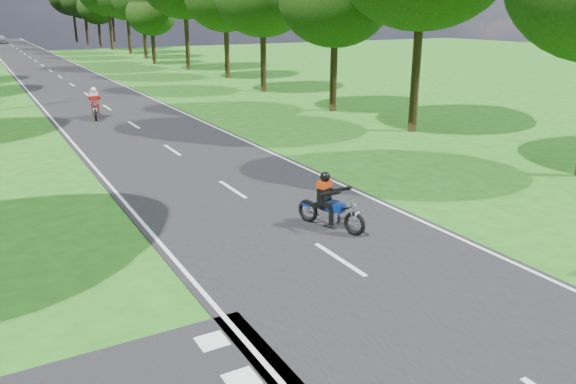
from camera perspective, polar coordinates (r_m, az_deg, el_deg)
ground at (r=11.55m, az=10.94°, el=-10.43°), size 160.00×160.00×0.00m
main_road at (r=58.28m, az=-22.99°, el=11.28°), size 7.00×140.00×0.02m
road_markings at (r=56.41m, az=-22.88°, el=11.13°), size 7.40×140.00×0.01m
rider_near_blue at (r=14.44m, az=4.38°, el=-0.91°), size 1.18×1.88×1.49m
rider_far_red at (r=31.23m, az=-19.04°, el=8.55°), size 1.02×2.02×1.61m
distant_car at (r=110.36m, az=-27.24°, el=13.67°), size 2.70×4.65×1.49m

